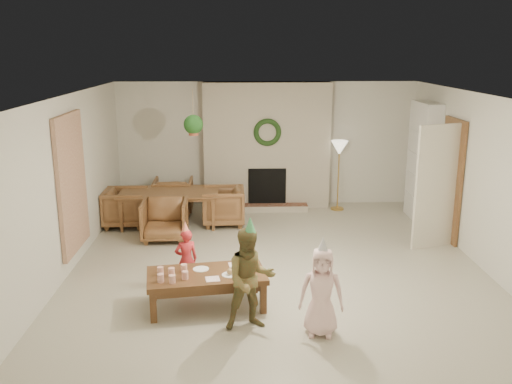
{
  "coord_description": "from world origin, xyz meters",
  "views": [
    {
      "loc": [
        -0.53,
        -7.58,
        3.14
      ],
      "look_at": [
        -0.3,
        0.4,
        1.05
      ],
      "focal_mm": 38.74,
      "sensor_mm": 36.0,
      "label": 1
    }
  ],
  "objects_px": {
    "dining_chair_near": "(165,220)",
    "child_red": "(186,260)",
    "dining_chair_right": "(223,206)",
    "coffee_table_top": "(206,276)",
    "child_pink": "(321,292)",
    "child_plaid": "(250,279)",
    "dining_chair_far": "(173,196)",
    "dining_chair_left": "(126,207)",
    "dining_table": "(169,209)"
  },
  "relations": [
    {
      "from": "dining_chair_near",
      "to": "child_red",
      "type": "xyz_separation_m",
      "value": [
        0.55,
        -2.02,
        0.08
      ]
    },
    {
      "from": "child_red",
      "to": "dining_chair_right",
      "type": "bearing_deg",
      "value": -116.97
    },
    {
      "from": "coffee_table_top",
      "to": "dining_chair_near",
      "type": "bearing_deg",
      "value": 99.75
    },
    {
      "from": "dining_chair_near",
      "to": "child_pink",
      "type": "bearing_deg",
      "value": -57.63
    },
    {
      "from": "dining_chair_near",
      "to": "child_red",
      "type": "relative_size",
      "value": 0.9
    },
    {
      "from": "child_plaid",
      "to": "child_pink",
      "type": "relative_size",
      "value": 1.17
    },
    {
      "from": "dining_chair_right",
      "to": "child_plaid",
      "type": "bearing_deg",
      "value": 4.88
    },
    {
      "from": "dining_chair_right",
      "to": "child_pink",
      "type": "xyz_separation_m",
      "value": [
        1.21,
        -4.06,
        0.17
      ]
    },
    {
      "from": "coffee_table_top",
      "to": "child_plaid",
      "type": "xyz_separation_m",
      "value": [
        0.53,
        -0.55,
        0.19
      ]
    },
    {
      "from": "dining_chair_far",
      "to": "dining_chair_left",
      "type": "bearing_deg",
      "value": 45.0
    },
    {
      "from": "dining_chair_left",
      "to": "dining_chair_right",
      "type": "height_order",
      "value": "same"
    },
    {
      "from": "child_red",
      "to": "coffee_table_top",
      "type": "bearing_deg",
      "value": 101.16
    },
    {
      "from": "dining_chair_far",
      "to": "dining_chair_right",
      "type": "relative_size",
      "value": 1.0
    },
    {
      "from": "child_red",
      "to": "child_plaid",
      "type": "relative_size",
      "value": 0.7
    },
    {
      "from": "child_red",
      "to": "child_pink",
      "type": "height_order",
      "value": "child_pink"
    },
    {
      "from": "dining_table",
      "to": "coffee_table_top",
      "type": "bearing_deg",
      "value": -76.66
    },
    {
      "from": "dining_table",
      "to": "coffee_table_top",
      "type": "relative_size",
      "value": 1.23
    },
    {
      "from": "child_plaid",
      "to": "dining_table",
      "type": "bearing_deg",
      "value": 98.98
    },
    {
      "from": "dining_table",
      "to": "child_red",
      "type": "relative_size",
      "value": 2.11
    },
    {
      "from": "coffee_table_top",
      "to": "child_pink",
      "type": "relative_size",
      "value": 1.42
    },
    {
      "from": "dining_chair_right",
      "to": "coffee_table_top",
      "type": "xyz_separation_m",
      "value": [
        -0.11,
        -3.34,
        0.07
      ]
    },
    {
      "from": "dining_table",
      "to": "coffee_table_top",
      "type": "height_order",
      "value": "dining_table"
    },
    {
      "from": "child_red",
      "to": "child_plaid",
      "type": "distance_m",
      "value": 1.36
    },
    {
      "from": "dining_chair_left",
      "to": "child_red",
      "type": "xyz_separation_m",
      "value": [
        1.35,
        -2.79,
        0.08
      ]
    },
    {
      "from": "dining_chair_far",
      "to": "child_plaid",
      "type": "height_order",
      "value": "child_plaid"
    },
    {
      "from": "dining_chair_right",
      "to": "coffee_table_top",
      "type": "distance_m",
      "value": 3.34
    },
    {
      "from": "dining_chair_far",
      "to": "dining_chair_right",
      "type": "bearing_deg",
      "value": 141.34
    },
    {
      "from": "dining_chair_left",
      "to": "child_plaid",
      "type": "distance_m",
      "value": 4.43
    },
    {
      "from": "dining_table",
      "to": "dining_chair_left",
      "type": "distance_m",
      "value": 0.78
    },
    {
      "from": "dining_chair_right",
      "to": "child_plaid",
      "type": "height_order",
      "value": "child_plaid"
    },
    {
      "from": "dining_chair_near",
      "to": "child_pink",
      "type": "distance_m",
      "value": 3.92
    },
    {
      "from": "child_plaid",
      "to": "dining_chair_far",
      "type": "bearing_deg",
      "value": 96.04
    },
    {
      "from": "dining_chair_near",
      "to": "dining_chair_right",
      "type": "xyz_separation_m",
      "value": [
        0.96,
        0.8,
        0.0
      ]
    },
    {
      "from": "dining_table",
      "to": "dining_chair_right",
      "type": "height_order",
      "value": "dining_chair_right"
    },
    {
      "from": "dining_chair_near",
      "to": "child_plaid",
      "type": "xyz_separation_m",
      "value": [
        1.38,
        -3.08,
        0.25
      ]
    },
    {
      "from": "dining_chair_near",
      "to": "child_plaid",
      "type": "bearing_deg",
      "value": -67.17
    },
    {
      "from": "dining_chair_right",
      "to": "child_plaid",
      "type": "xyz_separation_m",
      "value": [
        0.42,
        -3.89,
        0.25
      ]
    },
    {
      "from": "dining_chair_far",
      "to": "dining_chair_left",
      "type": "distance_m",
      "value": 1.11
    },
    {
      "from": "child_red",
      "to": "child_plaid",
      "type": "bearing_deg",
      "value": 109.17
    },
    {
      "from": "dining_chair_near",
      "to": "dining_chair_far",
      "type": "distance_m",
      "value": 1.56
    },
    {
      "from": "dining_chair_left",
      "to": "coffee_table_top",
      "type": "relative_size",
      "value": 0.52
    },
    {
      "from": "dining_chair_far",
      "to": "dining_chair_near",
      "type": "bearing_deg",
      "value": 90.0
    },
    {
      "from": "dining_chair_left",
      "to": "child_pink",
      "type": "xyz_separation_m",
      "value": [
        2.97,
        -4.02,
        0.17
      ]
    },
    {
      "from": "dining_chair_near",
      "to": "child_red",
      "type": "distance_m",
      "value": 2.1
    },
    {
      "from": "dining_chair_right",
      "to": "dining_chair_near",
      "type": "bearing_deg",
      "value": -51.34
    },
    {
      "from": "dining_chair_far",
      "to": "child_red",
      "type": "xyz_separation_m",
      "value": [
        0.59,
        -3.59,
        0.08
      ]
    },
    {
      "from": "child_red",
      "to": "child_pink",
      "type": "bearing_deg",
      "value": 123.84
    },
    {
      "from": "dining_chair_near",
      "to": "dining_chair_far",
      "type": "relative_size",
      "value": 1.0
    },
    {
      "from": "dining_table",
      "to": "child_plaid",
      "type": "bearing_deg",
      "value": -71.4
    },
    {
      "from": "dining_chair_left",
      "to": "dining_chair_near",
      "type": "bearing_deg",
      "value": -135.0
    }
  ]
}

